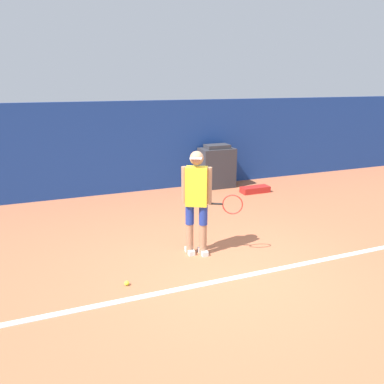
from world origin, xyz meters
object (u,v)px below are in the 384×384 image
(tennis_player, at_px, (197,198))
(tennis_ball, at_px, (127,283))
(equipment_bag, at_px, (255,190))
(covered_chair, at_px, (217,167))

(tennis_player, distance_m, tennis_ball, 1.70)
(tennis_player, xyz_separation_m, equipment_bag, (2.73, 2.78, -0.89))
(covered_chair, xyz_separation_m, equipment_bag, (0.70, -0.86, -0.48))
(tennis_ball, bearing_deg, equipment_bag, 39.87)
(tennis_ball, relative_size, equipment_bag, 0.09)
(tennis_player, relative_size, covered_chair, 1.50)
(tennis_player, relative_size, equipment_bag, 2.31)
(tennis_ball, height_order, covered_chair, covered_chair)
(covered_chair, height_order, equipment_bag, covered_chair)
(tennis_ball, xyz_separation_m, covered_chair, (3.33, 4.23, 0.52))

